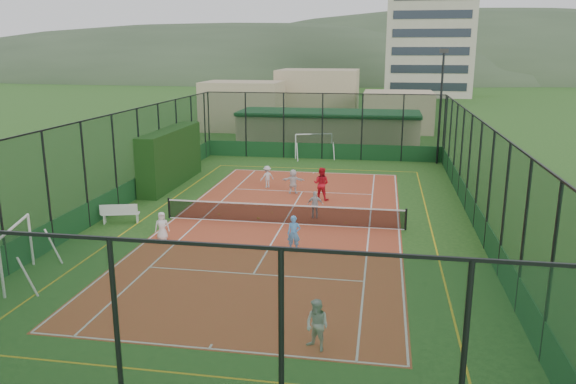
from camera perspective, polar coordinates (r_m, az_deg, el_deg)
name	(u,v)px	position (r m, az deg, el deg)	size (l,w,h in m)	color
ground	(283,224)	(27.14, -0.48, -3.25)	(300.00, 300.00, 0.00)	#26541D
court_slab	(283,224)	(27.13, -0.48, -3.24)	(11.17, 23.97, 0.01)	#A44624
tennis_net	(283,213)	(26.98, -0.48, -2.18)	(11.67, 0.12, 1.06)	black
perimeter_fence	(283,173)	(26.49, -0.49, 1.92)	(18.12, 34.12, 5.00)	black
floodlight_ne	(440,107)	(42.47, 15.22, 8.29)	(0.60, 0.26, 8.25)	black
clubhouse	(329,130)	(48.15, 4.14, 6.33)	(15.20, 7.20, 3.15)	tan
apartment_tower	(430,11)	(107.96, 14.24, 17.43)	(15.00, 12.00, 30.00)	beige
distant_hills	(370,78)	(175.73, 8.31, 11.40)	(200.00, 60.00, 24.00)	#384C33
hedge_left	(171,157)	(35.48, -11.80, 3.49)	(1.18, 7.89, 3.45)	black
white_bench	(121,213)	(28.34, -16.64, -2.05)	(1.77, 0.49, 1.00)	white
futsal_goal_near	(17,254)	(22.57, -25.82, -5.66)	(0.92, 3.16, 2.04)	white
futsal_goal_far	(314,146)	(43.49, 2.62, 4.67)	(2.93, 0.85, 1.89)	white
child_near_left	(162,226)	(25.24, -12.68, -3.41)	(0.63, 0.41, 1.28)	white
child_near_mid	(294,234)	(23.27, 0.60, -4.26)	(0.55, 0.36, 1.52)	#4B94D5
child_near_right	(317,325)	(15.97, 2.97, -13.35)	(0.72, 0.56, 1.49)	silver
child_far_left	(267,177)	(34.13, -2.14, 1.57)	(0.86, 0.50, 1.34)	silver
child_far_right	(315,205)	(27.88, 2.78, -1.29)	(0.81, 0.34, 1.38)	silver
child_far_back	(293,181)	(32.67, 0.52, 1.09)	(1.33, 0.42, 1.44)	white
coach	(321,184)	(31.26, 3.40, 0.85)	(0.90, 0.70, 1.85)	red
tennis_balls	(270,217)	(28.08, -1.83, -2.56)	(6.53, 1.22, 0.07)	#CCE033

